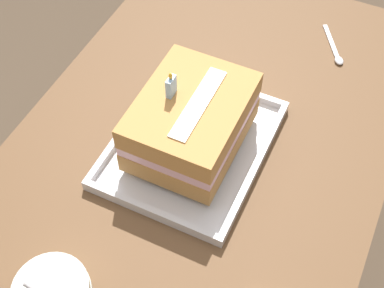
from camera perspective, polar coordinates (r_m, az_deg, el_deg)
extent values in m
cube|color=brown|center=(1.05, 0.09, -2.15)|extent=(1.20, 0.71, 0.04)
cube|color=brown|center=(1.65, 17.52, 0.73)|extent=(0.06, 0.06, 0.73)
cube|color=brown|center=(1.74, -1.12, 7.30)|extent=(0.06, 0.06, 0.73)
cube|color=silver|center=(1.05, -0.09, -0.27)|extent=(0.34, 0.28, 0.01)
cube|color=silver|center=(1.01, 6.72, -2.43)|extent=(0.34, 0.01, 0.02)
cube|color=silver|center=(1.08, -6.48, 2.52)|extent=(0.34, 0.01, 0.02)
cube|color=silver|center=(0.96, -4.35, -7.04)|extent=(0.01, 0.25, 0.02)
cube|color=silver|center=(1.14, 3.49, 6.16)|extent=(0.01, 0.25, 0.02)
cube|color=#B88143|center=(1.02, -0.10, 1.17)|extent=(0.24, 0.18, 0.05)
cube|color=beige|center=(0.99, -0.10, 2.37)|extent=(0.23, 0.18, 0.02)
cube|color=#B88143|center=(0.96, -0.10, 3.65)|extent=(0.24, 0.18, 0.05)
cube|color=beige|center=(0.94, 0.65, 4.34)|extent=(0.18, 0.03, 0.00)
cube|color=#8CB7EA|center=(0.94, -2.22, 6.08)|extent=(0.02, 0.01, 0.04)
ellipsoid|color=yellow|center=(0.92, -2.27, 7.17)|extent=(0.01, 0.01, 0.01)
ellipsoid|color=silver|center=(1.25, 15.24, 8.49)|extent=(0.03, 0.03, 0.01)
cube|color=silver|center=(1.29, 14.43, 10.50)|extent=(0.10, 0.06, 0.00)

